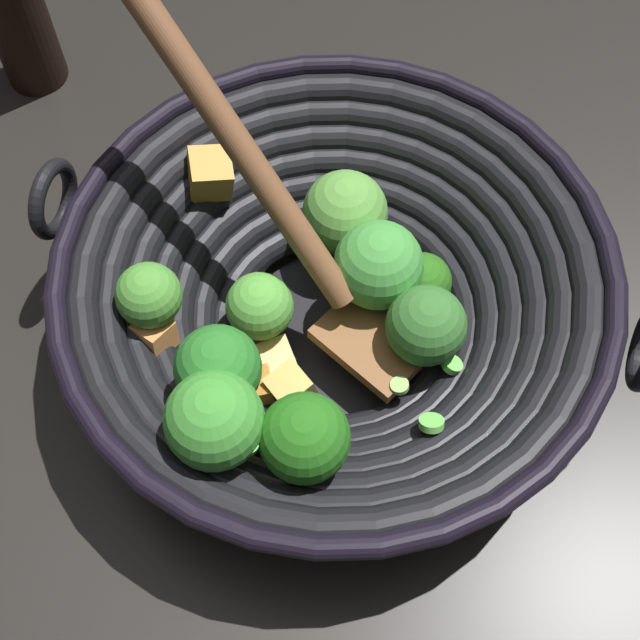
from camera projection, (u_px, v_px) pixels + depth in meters
ground_plane at (334, 339)px, 0.62m from camera, size 4.00×4.00×0.00m
wok at (332, 295)px, 0.56m from camera, size 0.36×0.38×0.24m
soy_sauce_bottle at (15, 11)px, 0.68m from camera, size 0.05×0.05×0.17m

